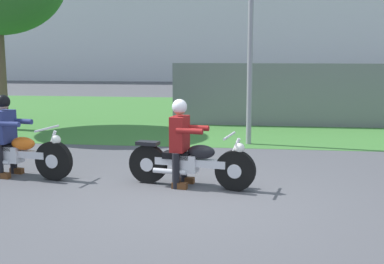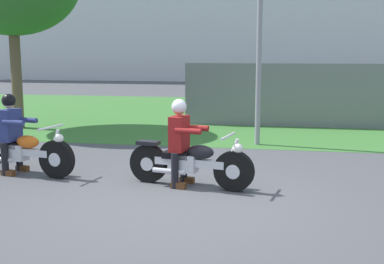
% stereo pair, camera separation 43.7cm
% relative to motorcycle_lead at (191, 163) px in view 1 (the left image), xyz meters
% --- Properties ---
extents(ground, '(120.00, 120.00, 0.00)m').
position_rel_motorcycle_lead_xyz_m(ground, '(0.02, -0.71, -0.39)').
color(ground, '#4C4C51').
extents(grass_verge, '(60.00, 12.00, 0.01)m').
position_rel_motorcycle_lead_xyz_m(grass_verge, '(0.02, 9.26, -0.38)').
color(grass_verge, '#3D7533').
rests_on(grass_verge, ground).
extents(motorcycle_lead, '(2.08, 0.72, 0.87)m').
position_rel_motorcycle_lead_xyz_m(motorcycle_lead, '(0.00, 0.00, 0.00)').
color(motorcycle_lead, black).
rests_on(motorcycle_lead, ground).
extents(rider_lead, '(0.61, 0.53, 1.40)m').
position_rel_motorcycle_lead_xyz_m(rider_lead, '(-0.16, 0.03, 0.43)').
color(rider_lead, black).
rests_on(rider_lead, ground).
extents(motorcycle_follow, '(2.18, 0.74, 0.89)m').
position_rel_motorcycle_lead_xyz_m(motorcycle_follow, '(-3.07, 0.27, 0.01)').
color(motorcycle_follow, black).
rests_on(motorcycle_follow, ground).
extents(rider_follow, '(0.61, 0.53, 1.41)m').
position_rel_motorcycle_lead_xyz_m(rider_follow, '(-3.24, 0.31, 0.44)').
color(rider_follow, black).
rests_on(rider_follow, ground).
extents(fence_segment, '(7.00, 0.06, 1.80)m').
position_rel_motorcycle_lead_xyz_m(fence_segment, '(2.11, 6.76, 0.51)').
color(fence_segment, slate).
rests_on(fence_segment, ground).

